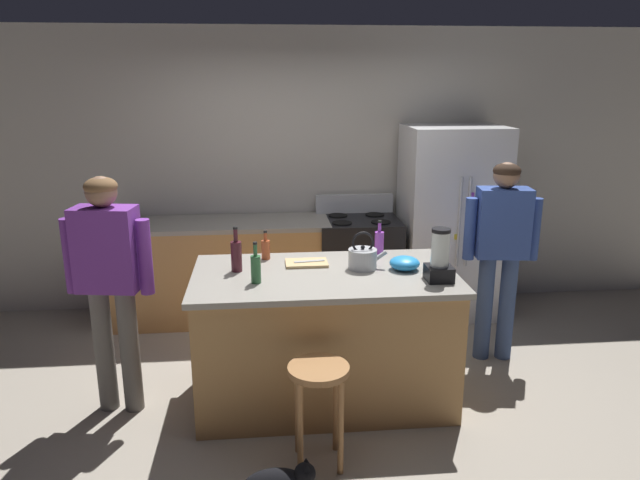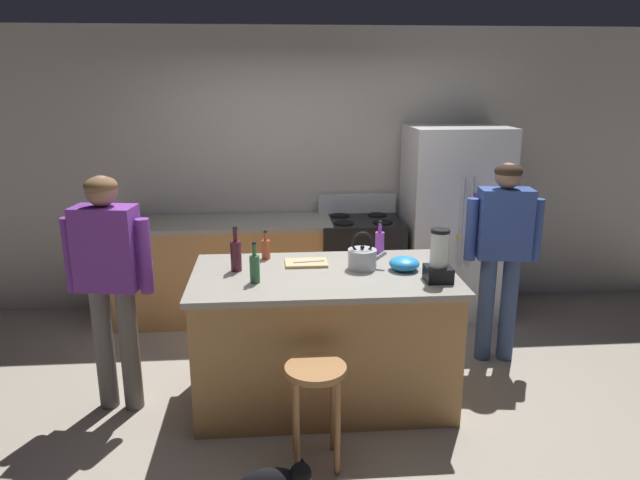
# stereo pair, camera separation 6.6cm
# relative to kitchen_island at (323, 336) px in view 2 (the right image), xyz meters

# --- Properties ---
(ground_plane) EXTENTS (14.00, 14.00, 0.00)m
(ground_plane) POSITION_rel_kitchen_island_xyz_m (0.00, 0.00, -0.48)
(ground_plane) COLOR #9E9384
(back_wall) EXTENTS (8.00, 0.10, 2.70)m
(back_wall) POSITION_rel_kitchen_island_xyz_m (0.00, 1.95, 0.87)
(back_wall) COLOR #BCB7AD
(back_wall) RESTS_ON ground_plane
(kitchen_island) EXTENTS (1.80, 1.00, 0.95)m
(kitchen_island) POSITION_rel_kitchen_island_xyz_m (0.00, 0.00, 0.00)
(kitchen_island) COLOR #B7844C
(kitchen_island) RESTS_ON ground_plane
(back_counter_run) EXTENTS (2.00, 0.64, 0.95)m
(back_counter_run) POSITION_rel_kitchen_island_xyz_m (-0.80, 1.55, -0.00)
(back_counter_run) COLOR #B7844C
(back_counter_run) RESTS_ON ground_plane
(refrigerator) EXTENTS (0.90, 0.73, 1.81)m
(refrigerator) POSITION_rel_kitchen_island_xyz_m (1.36, 1.50, 0.43)
(refrigerator) COLOR silver
(refrigerator) RESTS_ON ground_plane
(stove_range) EXTENTS (0.76, 0.65, 1.13)m
(stove_range) POSITION_rel_kitchen_island_xyz_m (0.49, 1.52, 0.01)
(stove_range) COLOR black
(stove_range) RESTS_ON ground_plane
(person_by_island_left) EXTENTS (0.60, 0.28, 1.64)m
(person_by_island_left) POSITION_rel_kitchen_island_xyz_m (-1.43, -0.02, 0.52)
(person_by_island_left) COLOR #66605B
(person_by_island_left) RESTS_ON ground_plane
(person_by_sink_right) EXTENTS (0.60, 0.27, 1.62)m
(person_by_sink_right) POSITION_rel_kitchen_island_xyz_m (1.45, 0.49, 0.51)
(person_by_sink_right) COLOR #384C7A
(person_by_sink_right) RESTS_ON ground_plane
(bar_stool) EXTENTS (0.36, 0.36, 0.64)m
(bar_stool) POSITION_rel_kitchen_island_xyz_m (-0.11, -0.76, 0.02)
(bar_stool) COLOR #9E6B3D
(bar_stool) RESTS_ON ground_plane
(blender_appliance) EXTENTS (0.17, 0.17, 0.35)m
(blender_appliance) POSITION_rel_kitchen_island_xyz_m (0.74, -0.23, 0.62)
(blender_appliance) COLOR black
(blender_appliance) RESTS_ON kitchen_island
(bottle_cooking_sauce) EXTENTS (0.06, 0.06, 0.22)m
(bottle_cooking_sauce) POSITION_rel_kitchen_island_xyz_m (-0.40, 0.36, 0.55)
(bottle_cooking_sauce) COLOR #B24C26
(bottle_cooking_sauce) RESTS_ON kitchen_island
(bottle_olive_oil) EXTENTS (0.07, 0.07, 0.28)m
(bottle_olive_oil) POSITION_rel_kitchen_island_xyz_m (-0.46, -0.16, 0.57)
(bottle_olive_oil) COLOR #2D6638
(bottle_olive_oil) RESTS_ON kitchen_island
(bottle_wine) EXTENTS (0.08, 0.08, 0.32)m
(bottle_wine) POSITION_rel_kitchen_island_xyz_m (-0.60, 0.09, 0.59)
(bottle_wine) COLOR #471923
(bottle_wine) RESTS_ON kitchen_island
(bottle_soda) EXTENTS (0.07, 0.07, 0.26)m
(bottle_soda) POSITION_rel_kitchen_island_xyz_m (0.46, 0.41, 0.57)
(bottle_soda) COLOR purple
(bottle_soda) RESTS_ON kitchen_island
(mixing_bowl) EXTENTS (0.21, 0.21, 0.09)m
(mixing_bowl) POSITION_rel_kitchen_island_xyz_m (0.56, 0.01, 0.52)
(mixing_bowl) COLOR #268CD8
(mixing_bowl) RESTS_ON kitchen_island
(tea_kettle) EXTENTS (0.28, 0.20, 0.27)m
(tea_kettle) POSITION_rel_kitchen_island_xyz_m (0.28, 0.07, 0.55)
(tea_kettle) COLOR #B7BABF
(tea_kettle) RESTS_ON kitchen_island
(cutting_board) EXTENTS (0.30, 0.20, 0.02)m
(cutting_board) POSITION_rel_kitchen_island_xyz_m (-0.11, 0.20, 0.48)
(cutting_board) COLOR tan
(cutting_board) RESTS_ON kitchen_island
(chef_knife) EXTENTS (0.22, 0.06, 0.01)m
(chef_knife) POSITION_rel_kitchen_island_xyz_m (-0.09, 0.20, 0.50)
(chef_knife) COLOR #B7BABF
(chef_knife) RESTS_ON cutting_board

